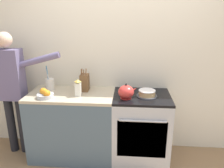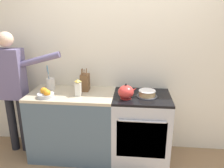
{
  "view_description": "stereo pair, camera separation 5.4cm",
  "coord_description": "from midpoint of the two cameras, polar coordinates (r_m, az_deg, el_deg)",
  "views": [
    {
      "loc": [
        0.11,
        -2.26,
        1.87
      ],
      "look_at": [
        -0.1,
        0.28,
        1.05
      ],
      "focal_mm": 35.0,
      "sensor_mm": 36.0,
      "label": 1
    },
    {
      "loc": [
        0.16,
        -2.26,
        1.87
      ],
      "look_at": [
        -0.1,
        0.28,
        1.05
      ],
      "focal_mm": 35.0,
      "sensor_mm": 36.0,
      "label": 2
    }
  ],
  "objects": [
    {
      "name": "layer_cake",
      "position": [
        2.72,
        8.57,
        -2.43
      ],
      "size": [
        0.25,
        0.25,
        0.08
      ],
      "color": "#4C4C51",
      "rests_on": "stove_range"
    },
    {
      "name": "tea_kettle",
      "position": [
        2.61,
        3.14,
        -2.09
      ],
      "size": [
        0.23,
        0.19,
        0.19
      ],
      "color": "red",
      "rests_on": "stove_range"
    },
    {
      "name": "knife_block",
      "position": [
        2.89,
        -7.69,
        0.43
      ],
      "size": [
        0.1,
        0.15,
        0.31
      ],
      "color": "brown",
      "rests_on": "counter_cabinet"
    },
    {
      "name": "wall_back",
      "position": [
        2.95,
        1.99,
        6.72
      ],
      "size": [
        8.0,
        0.04,
        2.6
      ],
      "color": "silver",
      "rests_on": "ground_plane"
    },
    {
      "name": "milk_carton",
      "position": [
        2.72,
        -9.41,
        -1.07
      ],
      "size": [
        0.07,
        0.07,
        0.21
      ],
      "color": "white",
      "rests_on": "counter_cabinet"
    },
    {
      "name": "fruit_bowl",
      "position": [
        2.77,
        -17.58,
        -2.5
      ],
      "size": [
        0.2,
        0.2,
        0.11
      ],
      "color": "#B7BABF",
      "rests_on": "counter_cabinet"
    },
    {
      "name": "utensil_crock",
      "position": [
        3.04,
        -16.41,
        0.05
      ],
      "size": [
        0.11,
        0.11,
        0.33
      ],
      "color": "silver",
      "rests_on": "counter_cabinet"
    },
    {
      "name": "counter_cabinet",
      "position": [
        3.03,
        -10.67,
        -10.42
      ],
      "size": [
        1.09,
        0.61,
        0.9
      ],
      "color": "#4C6070",
      "rests_on": "ground_plane"
    },
    {
      "name": "person_baker",
      "position": [
        3.14,
        -25.23,
        -0.04
      ],
      "size": [
        0.94,
        0.2,
        1.66
      ],
      "rotation": [
        0.0,
        0.0,
        -0.16
      ],
      "color": "black",
      "rests_on": "ground_plane"
    },
    {
      "name": "stove_range",
      "position": [
        2.93,
        6.94,
        -11.23
      ],
      "size": [
        0.71,
        0.64,
        0.9
      ],
      "color": "#B7BABF",
      "rests_on": "ground_plane"
    }
  ]
}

